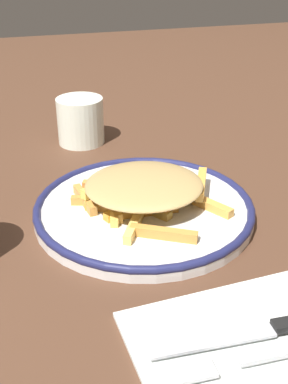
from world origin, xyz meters
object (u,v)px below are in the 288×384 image
at_px(plate, 144,208).
at_px(napkin, 257,337).
at_px(knife, 277,327).
at_px(fork, 260,356).
at_px(fries_heap, 141,190).
at_px(coffee_mug, 80,120).

relative_size(plate, napkin, 1.25).
relative_size(napkin, knife, 1.12).
bearing_deg(knife, plate, 12.48).
height_order(plate, napkin, plate).
distance_m(plate, fork, 0.28).
relative_size(fries_heap, coffee_mug, 1.82).
distance_m(napkin, knife, 0.02).
bearing_deg(napkin, knife, -92.92).
xyz_separation_m(napkin, knife, (-0.00, -0.02, 0.01)).
height_order(napkin, fork, fork).
bearing_deg(coffee_mug, napkin, -172.25).
bearing_deg(fries_heap, knife, -166.64).
bearing_deg(fork, fries_heap, 5.84).
distance_m(fries_heap, fork, 0.28).
height_order(fries_heap, napkin, fries_heap).
bearing_deg(fork, napkin, -23.88).
distance_m(plate, fries_heap, 0.03).
bearing_deg(coffee_mug, fork, -173.88).
relative_size(fork, knife, 0.84).
distance_m(plate, knife, 0.26).
relative_size(plate, fries_heap, 1.49).
xyz_separation_m(napkin, fork, (-0.03, 0.01, 0.01)).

